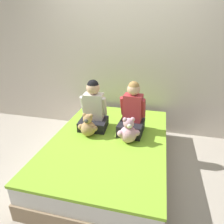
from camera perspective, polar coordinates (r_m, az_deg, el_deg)
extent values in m
plane|color=#B2A899|center=(2.68, -0.82, -15.13)|extent=(14.00, 14.00, 0.00)
cube|color=beige|center=(3.20, 4.22, 15.94)|extent=(8.00, 0.06, 2.50)
cube|color=#997F60|center=(2.63, -0.84, -13.52)|extent=(1.36, 1.96, 0.19)
cube|color=white|center=(2.51, -0.86, -10.00)|extent=(1.34, 1.92, 0.20)
cube|color=#8CC633|center=(2.45, -0.88, -7.78)|extent=(1.35, 1.94, 0.03)
cube|color=black|center=(2.65, -5.32, -3.35)|extent=(0.37, 0.34, 0.12)
cube|color=silver|center=(2.60, -5.24, 1.64)|extent=(0.26, 0.18, 0.34)
sphere|color=#DBAD89|center=(2.52, -5.45, 6.86)|extent=(0.17, 0.17, 0.17)
sphere|color=black|center=(2.51, -5.48, 7.51)|extent=(0.15, 0.15, 0.15)
cylinder|color=silver|center=(2.64, -8.20, 2.00)|extent=(0.07, 0.15, 0.27)
cylinder|color=silver|center=(2.57, -2.22, 1.62)|extent=(0.07, 0.15, 0.27)
cube|color=black|center=(2.54, 5.48, -4.32)|extent=(0.32, 0.39, 0.15)
cube|color=#B23338|center=(2.49, 5.97, 1.21)|extent=(0.24, 0.17, 0.34)
sphere|color=#DBAD89|center=(2.41, 6.21, 6.52)|extent=(0.16, 0.16, 0.16)
sphere|color=#A37A42|center=(2.40, 6.24, 7.14)|extent=(0.14, 0.14, 0.14)
cylinder|color=#B23338|center=(2.51, 3.08, 1.74)|extent=(0.07, 0.15, 0.27)
cylinder|color=#B23338|center=(2.47, 8.92, 1.04)|extent=(0.07, 0.15, 0.27)
sphere|color=tan|center=(2.47, -6.82, -4.72)|extent=(0.19, 0.19, 0.19)
sphere|color=tan|center=(2.41, -6.97, -1.92)|extent=(0.12, 0.12, 0.12)
sphere|color=#4C4742|center=(2.37, -7.36, -2.55)|extent=(0.05, 0.05, 0.05)
sphere|color=tan|center=(2.41, -7.96, -0.85)|extent=(0.05, 0.05, 0.05)
sphere|color=tan|center=(2.38, -6.08, -1.04)|extent=(0.05, 0.05, 0.05)
sphere|color=tan|center=(2.48, -8.93, -4.20)|extent=(0.07, 0.07, 0.07)
sphere|color=tan|center=(2.42, -5.00, -4.68)|extent=(0.07, 0.07, 0.07)
sphere|color=#DBA3B2|center=(2.33, 4.65, -6.34)|extent=(0.20, 0.20, 0.20)
sphere|color=#DBA3B2|center=(2.27, 4.77, -3.23)|extent=(0.12, 0.12, 0.12)
sphere|color=white|center=(2.22, 4.99, -3.98)|extent=(0.06, 0.06, 0.06)
sphere|color=#DBA3B2|center=(2.24, 3.70, -2.19)|extent=(0.05, 0.05, 0.05)
sphere|color=#DBA3B2|center=(2.25, 5.92, -2.09)|extent=(0.05, 0.05, 0.05)
sphere|color=#DBA3B2|center=(2.29, 2.42, -6.17)|extent=(0.08, 0.08, 0.08)
sphere|color=#DBA3B2|center=(2.32, 7.06, -5.92)|extent=(0.08, 0.08, 0.08)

